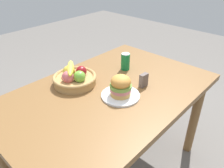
# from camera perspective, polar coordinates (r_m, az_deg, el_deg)

# --- Properties ---
(ground_plane) EXTENTS (8.00, 8.00, 0.00)m
(ground_plane) POSITION_cam_1_polar(r_m,az_deg,el_deg) (1.93, -0.66, -20.77)
(ground_plane) COLOR slate
(dining_table) EXTENTS (1.40, 0.90, 0.75)m
(dining_table) POSITION_cam_1_polar(r_m,az_deg,el_deg) (1.48, -0.81, -4.95)
(dining_table) COLOR brown
(dining_table) RESTS_ON ground_plane
(plate) EXTENTS (0.24, 0.24, 0.01)m
(plate) POSITION_cam_1_polar(r_m,az_deg,el_deg) (1.36, 2.09, -3.00)
(plate) COLOR white
(plate) RESTS_ON dining_table
(sandwich) EXTENTS (0.13, 0.13, 0.13)m
(sandwich) POSITION_cam_1_polar(r_m,az_deg,el_deg) (1.32, 2.15, -0.46)
(sandwich) COLOR tan
(sandwich) RESTS_ON plate
(soda_can) EXTENTS (0.07, 0.07, 0.13)m
(soda_can) POSITION_cam_1_polar(r_m,az_deg,el_deg) (1.66, 3.45, 5.79)
(soda_can) COLOR #147238
(soda_can) RESTS_ON dining_table
(fruit_basket) EXTENTS (0.29, 0.29, 0.14)m
(fruit_basket) POSITION_cam_1_polar(r_m,az_deg,el_deg) (1.49, -9.65, 1.66)
(fruit_basket) COLOR tan
(fruit_basket) RESTS_ON dining_table
(napkin_holder) EXTENTS (0.06, 0.03, 0.09)m
(napkin_holder) POSITION_cam_1_polar(r_m,az_deg,el_deg) (1.46, 8.13, 0.97)
(napkin_holder) COLOR #594C47
(napkin_holder) RESTS_ON dining_table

